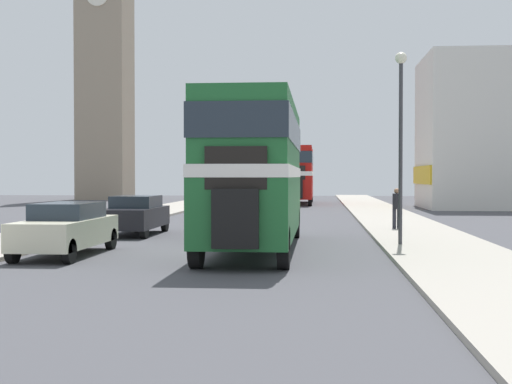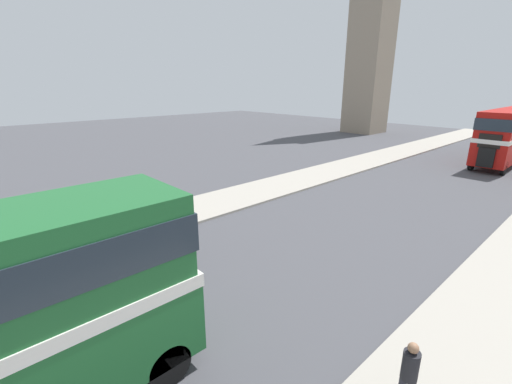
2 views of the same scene
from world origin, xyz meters
name	(u,v)px [view 2 (image 2 of 2)]	position (x,y,z in m)	size (l,w,h in m)	color
bus_distant	(509,132)	(1.43, 36.63, 2.65)	(2.43, 10.85, 4.49)	#B2140F
car_parked_mid	(104,250)	(-3.75, 5.63, 0.76)	(1.72, 4.26, 1.46)	black
pedestrian_walking	(409,373)	(6.19, 7.95, 1.03)	(0.32, 0.32, 1.60)	#282833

